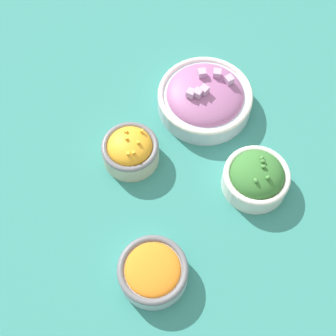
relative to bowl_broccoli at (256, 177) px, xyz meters
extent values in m
plane|color=#337F75|center=(-0.12, 0.12, -0.03)|extent=(3.00, 3.00, 0.00)
cylinder|color=silver|center=(0.00, 0.00, -0.01)|extent=(0.13, 0.13, 0.04)
torus|color=silver|center=(0.00, 0.00, 0.01)|extent=(0.13, 0.13, 0.01)
ellipsoid|color=#387533|center=(0.00, 0.00, 0.01)|extent=(0.10, 0.10, 0.06)
ellipsoid|color=#47893D|center=(-0.02, -0.01, 0.04)|extent=(0.01, 0.01, 0.01)
ellipsoid|color=#47893D|center=(0.01, 0.00, 0.04)|extent=(0.01, 0.01, 0.01)
ellipsoid|color=#47893D|center=(0.00, -0.02, 0.04)|extent=(0.01, 0.01, 0.01)
ellipsoid|color=#47893D|center=(0.02, 0.01, 0.04)|extent=(0.01, 0.01, 0.01)
ellipsoid|color=#47893D|center=(0.01, 0.01, 0.04)|extent=(0.01, 0.01, 0.01)
cylinder|color=beige|center=(-0.15, 0.20, -0.01)|extent=(0.11, 0.11, 0.04)
torus|color=slate|center=(-0.15, 0.20, 0.01)|extent=(0.11, 0.11, 0.01)
ellipsoid|color=orange|center=(-0.15, 0.20, 0.01)|extent=(0.09, 0.09, 0.05)
cube|color=#F4A828|center=(-0.12, 0.20, 0.03)|extent=(0.01, 0.01, 0.01)
cube|color=#F4A828|center=(-0.14, 0.19, 0.04)|extent=(0.01, 0.01, 0.01)
cube|color=#F4A828|center=(-0.14, 0.22, 0.04)|extent=(0.01, 0.01, 0.01)
cube|color=#F4A828|center=(-0.16, 0.18, 0.03)|extent=(0.01, 0.01, 0.01)
cube|color=#F4A828|center=(-0.15, 0.21, 0.04)|extent=(0.01, 0.01, 0.01)
cube|color=#F4A828|center=(-0.17, 0.18, 0.03)|extent=(0.01, 0.01, 0.01)
cylinder|color=#B2C1CC|center=(-0.27, -0.02, -0.01)|extent=(0.12, 0.12, 0.04)
torus|color=slate|center=(-0.27, -0.02, 0.01)|extent=(0.12, 0.12, 0.01)
ellipsoid|color=orange|center=(-0.27, -0.02, 0.01)|extent=(0.10, 0.10, 0.02)
cylinder|color=#B2C1CC|center=(0.05, 0.20, -0.01)|extent=(0.20, 0.20, 0.04)
torus|color=silver|center=(0.05, 0.20, 0.01)|extent=(0.20, 0.20, 0.01)
ellipsoid|color=#9E5B8E|center=(0.05, 0.20, 0.01)|extent=(0.16, 0.16, 0.05)
cube|color=#C699C1|center=(0.01, 0.21, 0.04)|extent=(0.02, 0.02, 0.02)
cube|color=#C699C1|center=(0.09, 0.21, 0.04)|extent=(0.02, 0.02, 0.02)
cube|color=#C699C1|center=(0.06, 0.23, 0.04)|extent=(0.02, 0.02, 0.02)
cube|color=#C699C1|center=(0.10, 0.19, 0.04)|extent=(0.02, 0.02, 0.02)
cube|color=#C699C1|center=(0.04, 0.20, 0.04)|extent=(0.02, 0.02, 0.02)
cube|color=#C699C1|center=(0.02, 0.20, 0.04)|extent=(0.02, 0.02, 0.02)
camera|label=1|loc=(-0.38, -0.20, 0.80)|focal=50.00mm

